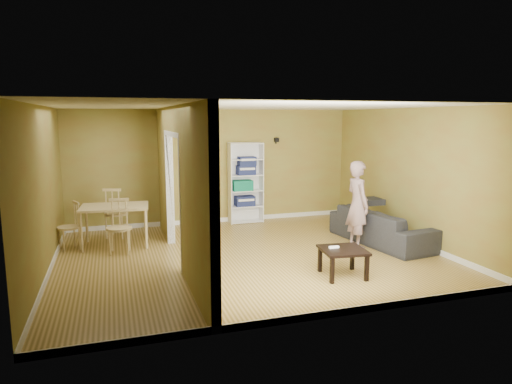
# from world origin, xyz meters

# --- Properties ---
(room_shell) EXTENTS (6.50, 6.50, 6.50)m
(room_shell) POSITION_xyz_m (0.00, 0.00, 1.30)
(room_shell) COLOR tan
(room_shell) RESTS_ON ground
(partition) EXTENTS (0.22, 5.50, 2.60)m
(partition) POSITION_xyz_m (-1.20, 0.00, 1.30)
(partition) COLOR olive
(partition) RESTS_ON ground
(wall_speaker) EXTENTS (0.10, 0.10, 0.10)m
(wall_speaker) POSITION_xyz_m (1.50, 2.69, 1.90)
(wall_speaker) COLOR black
(wall_speaker) RESTS_ON room_shell
(sofa) EXTENTS (2.38, 1.27, 0.86)m
(sofa) POSITION_xyz_m (2.70, 0.02, 0.43)
(sofa) COLOR #2D2E35
(sofa) RESTS_ON ground
(person) EXTENTS (0.70, 0.55, 1.92)m
(person) POSITION_xyz_m (2.08, -0.11, 0.96)
(person) COLOR slate
(person) RESTS_ON ground
(bookshelf) EXTENTS (0.78, 0.34, 1.85)m
(bookshelf) POSITION_xyz_m (0.70, 2.60, 0.93)
(bookshelf) COLOR white
(bookshelf) RESTS_ON ground
(paper_box_navy_a) EXTENTS (0.44, 0.29, 0.23)m
(paper_box_navy_a) POSITION_xyz_m (0.67, 2.56, 0.51)
(paper_box_navy_a) COLOR navy
(paper_box_navy_a) RESTS_ON bookshelf
(paper_box_teal) EXTENTS (0.46, 0.30, 0.24)m
(paper_box_teal) POSITION_xyz_m (0.61, 2.56, 0.87)
(paper_box_teal) COLOR #129079
(paper_box_teal) RESTS_ON bookshelf
(paper_box_navy_b) EXTENTS (0.42, 0.27, 0.21)m
(paper_box_navy_b) POSITION_xyz_m (0.70, 2.56, 1.22)
(paper_box_navy_b) COLOR #151852
(paper_box_navy_b) RESTS_ON bookshelf
(paper_box_navy_c) EXTENTS (0.39, 0.26, 0.20)m
(paper_box_navy_c) POSITION_xyz_m (0.73, 2.56, 1.42)
(paper_box_navy_c) COLOR navy
(paper_box_navy_c) RESTS_ON bookshelf
(coffee_table) EXTENTS (0.65, 0.65, 0.43)m
(coffee_table) POSITION_xyz_m (1.07, -1.46, 0.37)
(coffee_table) COLOR black
(coffee_table) RESTS_ON ground
(game_controller) EXTENTS (0.16, 0.04, 0.03)m
(game_controller) POSITION_xyz_m (0.95, -1.38, 0.45)
(game_controller) COLOR white
(game_controller) RESTS_ON coffee_table
(dining_table) EXTENTS (1.23, 0.82, 0.77)m
(dining_table) POSITION_xyz_m (-2.22, 1.40, 0.69)
(dining_table) COLOR tan
(dining_table) RESTS_ON ground
(chair_left) EXTENTS (0.53, 0.53, 0.89)m
(chair_left) POSITION_xyz_m (-3.05, 1.37, 0.44)
(chair_left) COLOR tan
(chair_left) RESTS_ON ground
(chair_near) EXTENTS (0.50, 0.50, 0.98)m
(chair_near) POSITION_xyz_m (-2.17, 0.84, 0.49)
(chair_near) COLOR #D8B57F
(chair_near) RESTS_ON ground
(chair_far) EXTENTS (0.61, 0.61, 1.03)m
(chair_far) POSITION_xyz_m (-2.20, 2.06, 0.52)
(chair_far) COLOR #D7AF81
(chair_far) RESTS_ON ground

